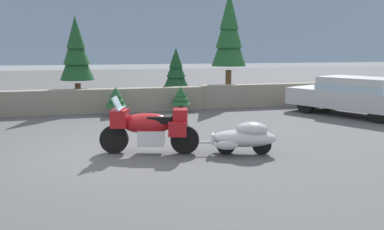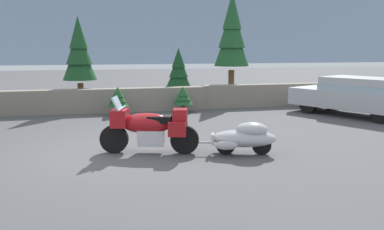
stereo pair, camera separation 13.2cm
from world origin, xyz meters
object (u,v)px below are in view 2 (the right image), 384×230
Objects in this scene: pine_tree_secondary at (179,69)px; pine_tree_far_right at (79,52)px; car_shaped_trailer at (244,137)px; sedan_at_right_edge at (356,95)px; pine_tree_tall at (232,33)px; touring_motorcycle at (149,127)px.

pine_tree_far_right reaches higher than pine_tree_secondary.
sedan_at_right_edge is at bearing 34.85° from car_shaped_trailer.
car_shaped_trailer is 0.46× the size of sedan_at_right_edge.
pine_tree_tall is 6.90m from pine_tree_far_right.
sedan_at_right_edge is 7.20m from pine_tree_secondary.
pine_tree_secondary is at bearing 6.31° from pine_tree_far_right.
pine_tree_far_right is at bearing 102.70° from touring_motorcycle.
pine_tree_secondary is (2.41, 7.92, 0.92)m from touring_motorcycle.
pine_tree_secondary reaches higher than touring_motorcycle.
pine_tree_tall is at bearing 59.59° from touring_motorcycle.
sedan_at_right_edge is 1.96× the size of pine_tree_secondary.
car_shaped_trailer is 8.63m from pine_tree_secondary.
pine_tree_secondary is (0.30, 8.55, 1.13)m from car_shaped_trailer.
car_shaped_trailer is at bearing -107.70° from pine_tree_tall.
pine_tree_secondary is at bearing 141.83° from sedan_at_right_edge.
pine_tree_tall reaches higher than pine_tree_secondary.
pine_tree_tall is (2.96, 9.27, 2.73)m from car_shaped_trailer.
pine_tree_tall is at bearing 72.30° from car_shaped_trailer.
pine_tree_secondary is (-5.63, 4.42, 0.77)m from sedan_at_right_edge.
pine_tree_tall is 2.03× the size of pine_tree_secondary.
touring_motorcycle is 0.45× the size of pine_tree_tall.
car_shaped_trailer is 9.14m from pine_tree_far_right.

